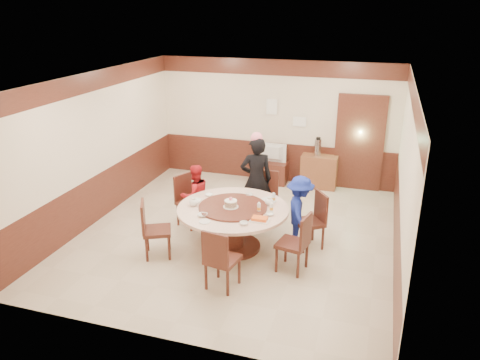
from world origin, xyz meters
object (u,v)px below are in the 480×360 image
(person_standing, at_px, (256,180))
(tv_stand, at_px, (269,172))
(person_blue, at_px, (300,212))
(shrimp_platter, at_px, (260,219))
(person_red, at_px, (195,195))
(birthday_cake, at_px, (231,204))
(banquet_table, at_px, (233,219))
(side_cabinet, at_px, (319,172))
(television, at_px, (269,153))
(thermos, at_px, (318,147))

(person_standing, xyz_separation_m, tv_stand, (-0.25, 2.07, -0.58))
(person_blue, bearing_deg, shrimp_platter, 128.38)
(person_red, height_order, shrimp_platter, person_red)
(birthday_cake, height_order, tv_stand, birthday_cake)
(banquet_table, relative_size, birthday_cake, 7.28)
(person_standing, relative_size, person_red, 1.40)
(banquet_table, bearing_deg, person_red, 145.16)
(banquet_table, relative_size, person_red, 1.58)
(side_cabinet, bearing_deg, banquet_table, -106.57)
(person_red, height_order, television, person_red)
(person_standing, height_order, side_cabinet, person_standing)
(tv_stand, distance_m, television, 0.47)
(side_cabinet, distance_m, thermos, 0.57)
(person_blue, xyz_separation_m, shrimp_platter, (-0.49, -0.78, 0.15))
(tv_stand, bearing_deg, television, 0.00)
(person_red, distance_m, tv_stand, 2.73)
(birthday_cake, height_order, side_cabinet, birthday_cake)
(shrimp_platter, height_order, television, television)
(banquet_table, height_order, shrimp_platter, shrimp_platter)
(person_standing, bearing_deg, television, -106.83)
(banquet_table, distance_m, person_red, 1.17)
(person_red, distance_m, thermos, 3.24)
(person_standing, bearing_deg, side_cabinet, -137.19)
(television, bearing_deg, tv_stand, 3.44)
(side_cabinet, bearing_deg, television, -178.52)
(birthday_cake, distance_m, television, 3.31)
(television, relative_size, side_cabinet, 0.95)
(banquet_table, bearing_deg, person_standing, 86.49)
(person_red, bearing_deg, person_standing, 159.92)
(person_blue, xyz_separation_m, television, (-1.23, 2.84, 0.09))
(shrimp_platter, bearing_deg, thermos, 84.34)
(person_red, distance_m, person_blue, 2.02)
(banquet_table, distance_m, shrimp_platter, 0.71)
(tv_stand, distance_m, side_cabinet, 1.17)
(television, xyz_separation_m, thermos, (1.10, 0.03, 0.22))
(banquet_table, height_order, person_red, person_red)
(side_cabinet, height_order, thermos, thermos)
(television, xyz_separation_m, side_cabinet, (1.16, 0.03, -0.34))
(tv_stand, xyz_separation_m, thermos, (1.10, 0.03, 0.69))
(person_blue, bearing_deg, television, 4.23)
(person_blue, bearing_deg, person_standing, 32.44)
(shrimp_platter, xyz_separation_m, thermos, (0.36, 3.65, 0.16))
(person_blue, height_order, thermos, person_blue)
(person_red, bearing_deg, thermos, -172.77)
(person_blue, relative_size, shrimp_platter, 4.22)
(person_red, bearing_deg, shrimp_platter, 98.67)
(birthday_cake, distance_m, side_cabinet, 3.52)
(person_blue, distance_m, television, 3.10)
(birthday_cake, bearing_deg, person_standing, 85.64)
(person_blue, bearing_deg, side_cabinet, -17.76)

